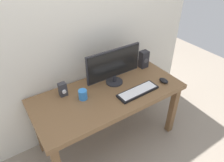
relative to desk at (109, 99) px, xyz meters
The scene contains 9 objects.
ground_plane 0.62m from the desk, ahead, with size 6.00×6.00×0.00m, color gray.
wall_back 0.96m from the desk, 90.00° to the left, with size 2.74×0.04×3.00m, color silver.
desk is the anchor object (origin of this frame).
monitor 0.35m from the desk, 39.31° to the left, with size 0.62×0.18×0.39m.
keyboard_primary 0.31m from the desk, 34.19° to the right, with size 0.45×0.15×0.03m.
mouse 0.63m from the desk, 16.98° to the right, with size 0.07×0.11×0.04m, color black.
speaker_right 0.67m from the desk, 17.06° to the left, with size 0.10×0.08×0.21m.
audio_controller 0.47m from the desk, 152.92° to the left, with size 0.07×0.07×0.14m.
coffee_mug 0.30m from the desk, 169.54° to the left, with size 0.08×0.08×0.10m, color #337FD8.
Camera 1 is at (-0.88, -1.40, 2.00)m, focal length 33.25 mm.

